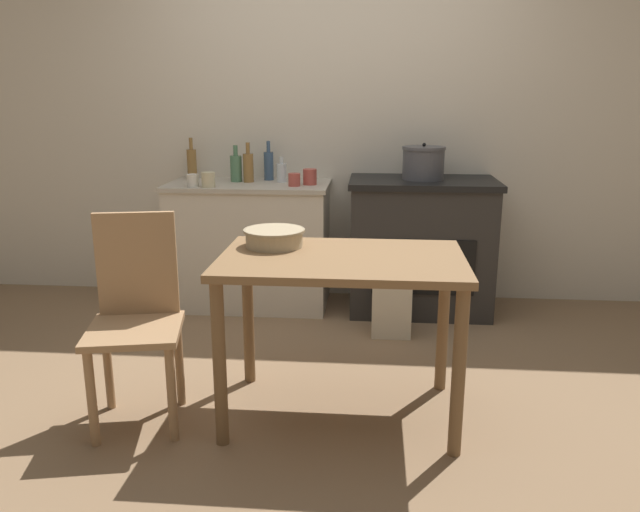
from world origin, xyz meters
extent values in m
plane|color=#896B4C|center=(0.00, 0.00, 0.00)|extent=(14.00, 14.00, 0.00)
cube|color=beige|center=(0.00, 1.58, 1.27)|extent=(8.00, 0.07, 2.55)
cube|color=beige|center=(-0.55, 1.27, 0.42)|extent=(1.07, 0.56, 0.83)
cube|color=#B6AD9C|center=(-0.55, 1.27, 0.85)|extent=(1.10, 0.59, 0.03)
cube|color=#2D2B28|center=(0.62, 1.26, 0.43)|extent=(0.93, 0.58, 0.86)
cube|color=black|center=(0.62, 1.26, 0.88)|extent=(0.97, 0.62, 0.04)
cube|color=black|center=(0.62, 0.97, 0.38)|extent=(0.65, 0.01, 0.36)
cube|color=olive|center=(0.16, -0.25, 0.75)|extent=(1.08, 0.70, 0.03)
cylinder|color=brown|center=(-0.33, -0.56, 0.36)|extent=(0.06, 0.06, 0.73)
cylinder|color=brown|center=(0.65, -0.56, 0.36)|extent=(0.06, 0.06, 0.73)
cylinder|color=brown|center=(-0.33, 0.05, 0.36)|extent=(0.06, 0.06, 0.73)
cylinder|color=brown|center=(0.65, 0.05, 0.36)|extent=(0.06, 0.06, 0.73)
cube|color=#A87F56|center=(-0.74, -0.42, 0.45)|extent=(0.47, 0.47, 0.03)
cube|color=#A87F56|center=(-0.78, -0.24, 0.70)|extent=(0.36, 0.10, 0.48)
cylinder|color=#A87F56|center=(-0.86, -0.62, 0.22)|extent=(0.04, 0.04, 0.44)
cylinder|color=#A87F56|center=(-0.54, -0.55, 0.22)|extent=(0.04, 0.04, 0.44)
cylinder|color=#A87F56|center=(-0.93, -0.30, 0.22)|extent=(0.04, 0.04, 0.44)
cylinder|color=#A87F56|center=(-0.61, -0.23, 0.22)|extent=(0.04, 0.04, 0.44)
cube|color=beige|center=(0.42, 0.75, 0.17)|extent=(0.24, 0.17, 0.34)
cylinder|color=#4C4C51|center=(0.62, 1.26, 1.00)|extent=(0.27, 0.27, 0.19)
cylinder|color=#4C4C51|center=(0.62, 1.26, 1.11)|extent=(0.28, 0.28, 0.02)
sphere|color=black|center=(0.62, 1.26, 1.13)|extent=(0.02, 0.02, 0.02)
cylinder|color=tan|center=(-0.16, -0.10, 0.81)|extent=(0.27, 0.27, 0.08)
cylinder|color=tan|center=(-0.16, -0.10, 0.84)|extent=(0.29, 0.29, 0.01)
cylinder|color=#3D5675|center=(-0.44, 1.43, 0.96)|extent=(0.07, 0.07, 0.20)
cylinder|color=#3D5675|center=(-0.44, 1.43, 1.10)|extent=(0.03, 0.03, 0.08)
cylinder|color=silver|center=(-0.34, 1.33, 0.93)|extent=(0.07, 0.07, 0.13)
cylinder|color=silver|center=(-0.34, 1.33, 1.01)|extent=(0.03, 0.03, 0.05)
cylinder|color=olive|center=(-1.00, 1.45, 0.97)|extent=(0.07, 0.07, 0.21)
cylinder|color=olive|center=(-1.00, 1.45, 1.11)|extent=(0.03, 0.03, 0.08)
cylinder|color=olive|center=(-0.56, 1.31, 0.96)|extent=(0.07, 0.07, 0.19)
cylinder|color=olive|center=(-0.56, 1.31, 1.10)|extent=(0.03, 0.03, 0.08)
cylinder|color=#517F5B|center=(-0.65, 1.33, 0.95)|extent=(0.08, 0.08, 0.18)
cylinder|color=#517F5B|center=(-0.65, 1.33, 1.08)|extent=(0.03, 0.03, 0.07)
cylinder|color=silver|center=(-0.88, 1.06, 0.91)|extent=(0.08, 0.08, 0.08)
cylinder|color=#B74C42|center=(-0.23, 1.15, 0.91)|extent=(0.08, 0.08, 0.08)
cylinder|color=#B74C42|center=(-0.13, 1.23, 0.92)|extent=(0.09, 0.09, 0.10)
cylinder|color=beige|center=(-0.78, 1.05, 0.91)|extent=(0.09, 0.09, 0.10)
camera|label=1|loc=(0.30, -2.90, 1.46)|focal=35.00mm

